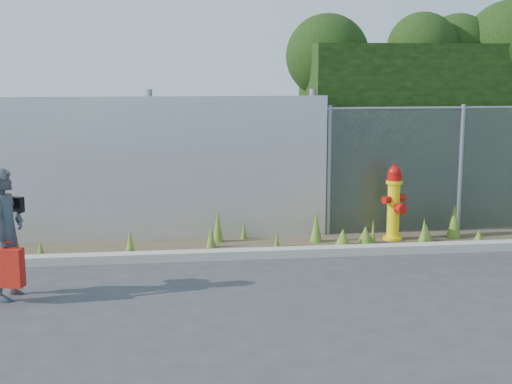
{
  "coord_description": "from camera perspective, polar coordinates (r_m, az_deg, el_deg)",
  "views": [
    {
      "loc": [
        -1.47,
        -7.76,
        2.59
      ],
      "look_at": [
        -0.3,
        1.4,
        1.0
      ],
      "focal_mm": 50.0,
      "sensor_mm": 36.0,
      "label": 1
    }
  ],
  "objects": [
    {
      "name": "corrugated_fence",
      "position": [
        11.02,
        -16.48,
        1.61
      ],
      "size": [
        8.5,
        0.21,
        2.3
      ],
      "color": "#BABCC2",
      "rests_on": "ground"
    },
    {
      "name": "curb",
      "position": [
        10.0,
        1.42,
        -4.89
      ],
      "size": [
        16.0,
        0.22,
        0.12
      ],
      "primitive_type": "cube",
      "color": "#ACA89B",
      "rests_on": "ground"
    },
    {
      "name": "woman",
      "position": [
        8.57,
        -19.34,
        -3.17
      ],
      "size": [
        0.47,
        0.61,
        1.51
      ],
      "primitive_type": "imported",
      "rotation": [
        0.0,
        0.0,
        1.35
      ],
      "color": "#10646A",
      "rests_on": "ground"
    },
    {
      "name": "red_tote_bag",
      "position": [
        8.44,
        -19.39,
        -5.72
      ],
      "size": [
        0.4,
        0.15,
        0.52
      ],
      "rotation": [
        0.0,
        0.0,
        -0.27
      ],
      "color": "#AF290A"
    },
    {
      "name": "ground",
      "position": [
        8.32,
        3.31,
        -8.4
      ],
      "size": [
        80.0,
        80.0,
        0.0
      ],
      "primitive_type": "plane",
      "color": "#38383A",
      "rests_on": "ground"
    },
    {
      "name": "black_shoulder_bag",
      "position": [
        8.73,
        -18.85,
        -0.96
      ],
      "size": [
        0.24,
        0.1,
        0.18
      ],
      "rotation": [
        0.0,
        0.0,
        -0.38
      ],
      "color": "black"
    },
    {
      "name": "weed_strip",
      "position": [
        10.6,
        2.13,
        -3.69
      ],
      "size": [
        16.0,
        1.2,
        0.54
      ],
      "color": "#4C3E2B",
      "rests_on": "ground"
    },
    {
      "name": "fire_hydrant",
      "position": [
        11.03,
        10.96,
        -0.93
      ],
      "size": [
        0.4,
        0.36,
        1.19
      ],
      "rotation": [
        0.0,
        0.0,
        0.43
      ],
      "color": "yellow",
      "rests_on": "ground"
    }
  ]
}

